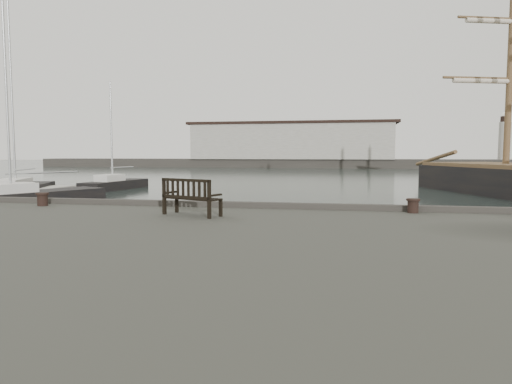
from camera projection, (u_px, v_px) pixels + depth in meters
ground at (216, 253)px, 15.16m from camera, size 400.00×400.00×0.00m
breakwater at (305, 149)px, 105.69m from camera, size 140.00×9.50×12.20m
bench at (191, 204)px, 12.79m from camera, size 1.85×1.22×1.01m
bollard_left at (42, 199)px, 15.19m from camera, size 0.54×0.54×0.44m
bollard_right at (413, 206)px, 13.37m from camera, size 0.52×0.52×0.42m
yacht_b at (19, 193)px, 35.55m from camera, size 6.53×11.82×15.20m
yacht_c at (20, 201)px, 29.54m from camera, size 7.07×11.21×14.74m
yacht_d at (115, 187)px, 42.14m from camera, size 3.03×8.25×10.36m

